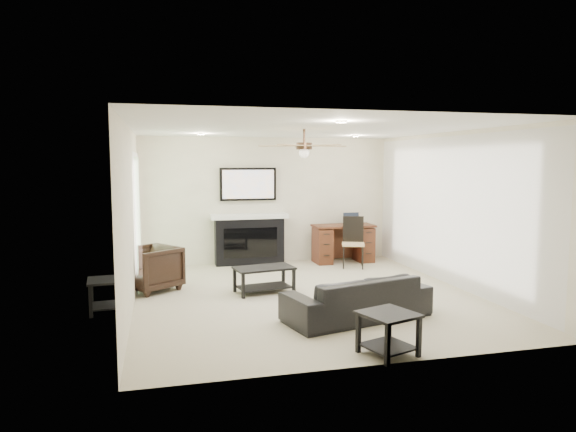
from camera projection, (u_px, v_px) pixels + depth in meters
name	position (u px, v px, depth m)	size (l,w,h in m)	color
room_shell	(316.00, 184.00, 7.71)	(5.50, 5.54, 2.52)	beige
sofa	(357.00, 297.00, 6.60)	(1.91, 0.75, 0.56)	black
armchair	(151.00, 268.00, 8.04)	(0.75, 0.77, 0.70)	black
coffee_table	(264.00, 280.00, 7.93)	(0.90, 0.50, 0.40)	black
end_table_near	(388.00, 334.00, 5.36)	(0.52, 0.52, 0.45)	black
end_table_left	(108.00, 295.00, 6.90)	(0.50, 0.50, 0.45)	black
fireplace_unit	(249.00, 216.00, 10.06)	(1.52, 0.34, 1.91)	black
desk	(343.00, 243.00, 10.34)	(1.22, 0.56, 0.76)	#36200D
desk_chair	(353.00, 242.00, 9.80)	(0.42, 0.44, 0.97)	black
laptop	(353.00, 219.00, 10.32)	(0.33, 0.24, 0.23)	black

